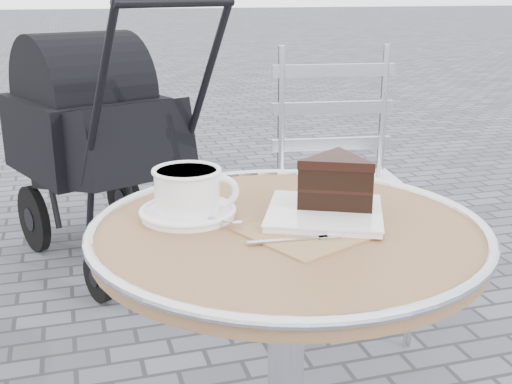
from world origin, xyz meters
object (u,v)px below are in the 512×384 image
object	(u,v)px
cappuccino_set	(189,195)
cake_plate_set	(333,189)
bistro_chair	(337,155)
baby_stroller	(100,146)
cafe_table	(287,308)

from	to	relation	value
cappuccino_set	cake_plate_set	bearing A→B (deg)	4.56
bistro_chair	cappuccino_set	bearing A→B (deg)	-120.26
bistro_chair	baby_stroller	world-z (taller)	baby_stroller
cafe_table	cappuccino_set	xyz separation A→B (m)	(-0.16, 0.10, 0.21)
cafe_table	cake_plate_set	xyz separation A→B (m)	(0.10, 0.03, 0.22)
cafe_table	cappuccino_set	bearing A→B (deg)	147.51
cafe_table	baby_stroller	distance (m)	1.74
cake_plate_set	baby_stroller	distance (m)	1.75
baby_stroller	cake_plate_set	bearing A→B (deg)	-100.94
cafe_table	cake_plate_set	bearing A→B (deg)	18.82
cappuccino_set	baby_stroller	xyz separation A→B (m)	(-0.09, 1.62, -0.27)
cafe_table	cappuccino_set	world-z (taller)	cappuccino_set
cafe_table	baby_stroller	bearing A→B (deg)	98.14
cafe_table	baby_stroller	size ratio (longest dim) A/B	0.63
cappuccino_set	baby_stroller	world-z (taller)	baby_stroller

